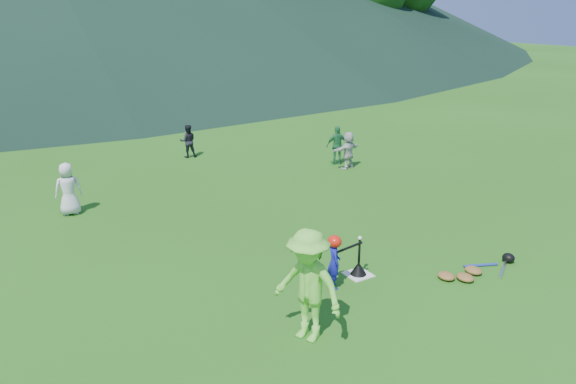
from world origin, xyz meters
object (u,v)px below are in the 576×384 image
object	(u,v)px
fielder_b	(188,141)
fielder_c	(338,145)
fielder_d	(348,150)
home_plate	(358,274)
batter_child	(334,262)
adult_coach	(308,286)
batting_tee	(359,269)
fielder_a	(68,189)
equipment_pile	(474,270)

from	to	relation	value
fielder_b	fielder_c	distance (m)	4.86
fielder_c	fielder_d	xyz separation A→B (m)	(0.00, -0.53, -0.04)
home_plate	batter_child	bearing A→B (deg)	-168.30
fielder_b	fielder_c	xyz separation A→B (m)	(3.64, -3.22, 0.07)
adult_coach	home_plate	bearing A→B (deg)	99.67
batter_child	home_plate	bearing A→B (deg)	-57.06
fielder_b	fielder_d	size ratio (longest dim) A/B	0.95
batting_tee	fielder_a	bearing A→B (deg)	122.54
fielder_b	batting_tee	world-z (taller)	fielder_b
fielder_b	fielder_d	world-z (taller)	fielder_d
adult_coach	fielder_d	world-z (taller)	adult_coach
fielder_a	batter_child	bearing A→B (deg)	123.93
batter_child	fielder_b	distance (m)	9.79
fielder_a	batting_tee	distance (m)	7.22
fielder_a	fielder_d	world-z (taller)	fielder_a
adult_coach	fielder_b	bearing A→B (deg)	144.40
fielder_d	batting_tee	xyz separation A→B (m)	(-4.14, -5.83, -0.44)
home_plate	fielder_d	bearing A→B (deg)	54.61
fielder_b	fielder_a	bearing A→B (deg)	54.42
home_plate	fielder_b	world-z (taller)	fielder_b
fielder_c	fielder_a	bearing A→B (deg)	21.73
home_plate	fielder_a	size ratio (longest dim) A/B	0.36
home_plate	batting_tee	distance (m)	0.12
adult_coach	fielder_d	xyz separation A→B (m)	(6.07, 7.07, -0.30)
home_plate	equipment_pile	size ratio (longest dim) A/B	0.25
home_plate	batting_tee	size ratio (longest dim) A/B	0.66
fielder_c	batter_child	bearing A→B (deg)	73.19
fielder_b	fielder_c	size ratio (longest dim) A/B	0.89
home_plate	fielder_b	size ratio (longest dim) A/B	0.42
fielder_d	adult_coach	bearing A→B (deg)	37.71
home_plate	fielder_a	xyz separation A→B (m)	(-3.87, 6.07, 0.62)
home_plate	fielder_a	bearing A→B (deg)	122.54
fielder_a	fielder_c	xyz separation A→B (m)	(8.01, 0.29, -0.02)
batter_child	fielder_d	size ratio (longest dim) A/B	0.84
batter_child	adult_coach	size ratio (longest dim) A/B	0.55
batter_child	fielder_a	world-z (taller)	fielder_a
home_plate	fielder_d	world-z (taller)	fielder_d
batting_tee	equipment_pile	size ratio (longest dim) A/B	0.38
fielder_b	equipment_pile	xyz separation A→B (m)	(1.36, -10.65, -0.47)
adult_coach	fielder_d	bearing A→B (deg)	116.36
fielder_a	fielder_d	size ratio (longest dim) A/B	1.11
fielder_c	batting_tee	distance (m)	7.61
fielder_d	batting_tee	world-z (taller)	fielder_d
batter_child	adult_coach	xyz separation A→B (m)	(-1.26, -1.10, 0.39)
home_plate	adult_coach	size ratio (longest dim) A/B	0.26
batting_tee	adult_coach	bearing A→B (deg)	-147.35
fielder_d	fielder_c	bearing A→B (deg)	-101.16
equipment_pile	fielder_c	bearing A→B (deg)	72.96
home_plate	adult_coach	xyz separation A→B (m)	(-1.93, -1.23, 0.86)
batting_tee	equipment_pile	xyz separation A→B (m)	(1.86, -1.07, -0.06)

